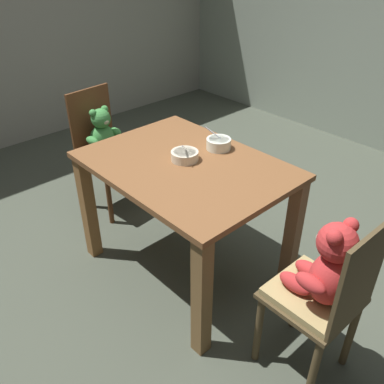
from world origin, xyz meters
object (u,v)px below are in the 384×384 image
object	(u,v)px
dining_table	(186,185)
porridge_bowl_cream_center	(185,156)
teddy_chair_near_right	(326,280)
teddy_chair_near_left	(104,141)
porridge_bowl_white_far_center	(218,143)

from	to	relation	value
dining_table	porridge_bowl_cream_center	size ratio (longest dim) A/B	7.36
teddy_chair_near_right	teddy_chair_near_left	bearing A→B (deg)	-2.03
dining_table	teddy_chair_near_right	size ratio (longest dim) A/B	1.24
teddy_chair_near_right	porridge_bowl_cream_center	bearing A→B (deg)	-3.20
teddy_chair_near_left	teddy_chair_near_right	distance (m)	1.89
dining_table	porridge_bowl_white_far_center	xyz separation A→B (m)	(-0.00, 0.26, 0.18)
porridge_bowl_cream_center	porridge_bowl_white_far_center	bearing A→B (deg)	83.54
dining_table	porridge_bowl_cream_center	xyz separation A→B (m)	(-0.03, 0.02, 0.17)
porridge_bowl_cream_center	dining_table	bearing A→B (deg)	-37.27
teddy_chair_near_left	dining_table	bearing A→B (deg)	-8.73
porridge_bowl_white_far_center	teddy_chair_near_right	bearing A→B (deg)	-18.33
dining_table	porridge_bowl_white_far_center	size ratio (longest dim) A/B	7.86
dining_table	porridge_bowl_cream_center	world-z (taller)	porridge_bowl_cream_center
teddy_chair_near_left	porridge_bowl_cream_center	bearing A→B (deg)	-7.46
dining_table	teddy_chair_near_left	xyz separation A→B (m)	(-0.95, 0.05, -0.07)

